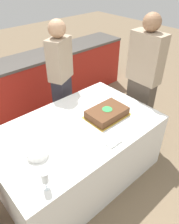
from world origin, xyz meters
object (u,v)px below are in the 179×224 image
wine_glass (45,178)px  person_seated_right (143,81)px  cake (107,113)px  plate_stack (37,153)px  person_cutting_cake (61,80)px

wine_glass → person_seated_right: bearing=13.7°
cake → wine_glass: bearing=-161.3°
cake → wine_glass: wine_glass is taller
cake → plate_stack: cake is taller
wine_glass → plate_stack: bearing=69.9°
cake → person_seated_right: bearing=6.5°
cake → person_seated_right: size_ratio=0.28×
cake → person_seated_right: person_seated_right is taller
person_seated_right → cake: bearing=-83.5°
wine_glass → person_cutting_cake: 1.57m
wine_glass → person_seated_right: 1.80m
person_seated_right → person_cutting_cake: bearing=-136.5°
cake → person_cutting_cake: person_cutting_cake is taller
wine_glass → person_cutting_cake: (1.02, 1.20, 0.01)m
wine_glass → person_cutting_cake: person_cutting_cake is taller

